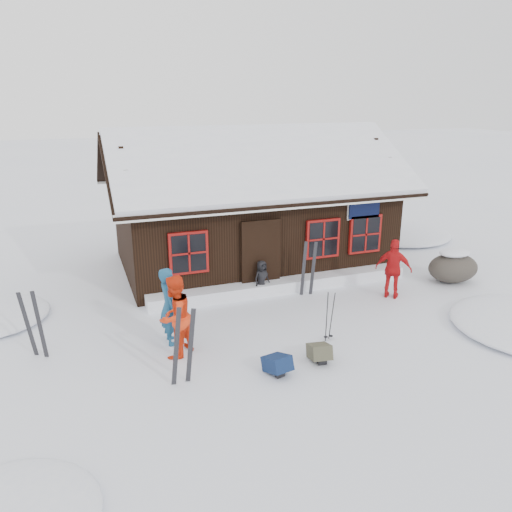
{
  "coord_description": "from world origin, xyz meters",
  "views": [
    {
      "loc": [
        -3.74,
        -9.75,
        5.24
      ],
      "look_at": [
        0.5,
        1.72,
        1.3
      ],
      "focal_mm": 35.0,
      "sensor_mm": 36.0,
      "label": 1
    }
  ],
  "objects_px": {
    "skier_orange_right": "(394,269)",
    "skier_crouched": "(262,278)",
    "backpack_blue": "(277,367)",
    "backpack_olive": "(319,355)",
    "ski_pair_left": "(183,347)",
    "ski_poles": "(329,317)",
    "skier_orange_left": "(175,317)",
    "boulder": "(453,267)",
    "skier_teal": "(169,306)"
  },
  "relations": [
    {
      "from": "boulder",
      "to": "backpack_olive",
      "type": "height_order",
      "value": "boulder"
    },
    {
      "from": "skier_orange_right",
      "to": "skier_crouched",
      "type": "relative_size",
      "value": 1.66
    },
    {
      "from": "skier_teal",
      "to": "ski_poles",
      "type": "relative_size",
      "value": 1.48
    },
    {
      "from": "skier_orange_right",
      "to": "backpack_olive",
      "type": "xyz_separation_m",
      "value": [
        -3.43,
        -2.39,
        -0.67
      ]
    },
    {
      "from": "skier_orange_right",
      "to": "ski_pair_left",
      "type": "xyz_separation_m",
      "value": [
        -6.21,
        -2.22,
        -0.07
      ]
    },
    {
      "from": "skier_orange_right",
      "to": "boulder",
      "type": "distance_m",
      "value": 2.46
    },
    {
      "from": "skier_crouched",
      "to": "backpack_blue",
      "type": "height_order",
      "value": "skier_crouched"
    },
    {
      "from": "skier_orange_right",
      "to": "skier_crouched",
      "type": "height_order",
      "value": "skier_orange_right"
    },
    {
      "from": "backpack_blue",
      "to": "backpack_olive",
      "type": "xyz_separation_m",
      "value": [
        1.0,
        0.14,
        -0.0
      ]
    },
    {
      "from": "boulder",
      "to": "skier_orange_left",
      "type": "bearing_deg",
      "value": -169.79
    },
    {
      "from": "skier_orange_left",
      "to": "ski_poles",
      "type": "distance_m",
      "value": 3.4
    },
    {
      "from": "skier_orange_left",
      "to": "boulder",
      "type": "relative_size",
      "value": 1.17
    },
    {
      "from": "skier_orange_left",
      "to": "backpack_olive",
      "type": "height_order",
      "value": "skier_orange_left"
    },
    {
      "from": "skier_crouched",
      "to": "backpack_blue",
      "type": "relative_size",
      "value": 1.8
    },
    {
      "from": "skier_teal",
      "to": "backpack_olive",
      "type": "height_order",
      "value": "skier_teal"
    },
    {
      "from": "skier_crouched",
      "to": "backpack_olive",
      "type": "relative_size",
      "value": 1.81
    },
    {
      "from": "skier_crouched",
      "to": "ski_pair_left",
      "type": "xyz_separation_m",
      "value": [
        -2.95,
        -3.62,
        0.26
      ]
    },
    {
      "from": "skier_teal",
      "to": "skier_crouched",
      "type": "xyz_separation_m",
      "value": [
        2.88,
        1.89,
        -0.38
      ]
    },
    {
      "from": "skier_orange_right",
      "to": "backpack_olive",
      "type": "height_order",
      "value": "skier_orange_right"
    },
    {
      "from": "skier_orange_right",
      "to": "skier_crouched",
      "type": "bearing_deg",
      "value": 20.67
    },
    {
      "from": "skier_orange_right",
      "to": "skier_crouched",
      "type": "distance_m",
      "value": 3.56
    },
    {
      "from": "skier_teal",
      "to": "skier_orange_left",
      "type": "bearing_deg",
      "value": 178.87
    },
    {
      "from": "skier_crouched",
      "to": "ski_pair_left",
      "type": "distance_m",
      "value": 4.68
    },
    {
      "from": "skier_orange_left",
      "to": "skier_orange_right",
      "type": "distance_m",
      "value": 6.24
    },
    {
      "from": "backpack_olive",
      "to": "boulder",
      "type": "bearing_deg",
      "value": 35.26
    },
    {
      "from": "skier_orange_right",
      "to": "backpack_blue",
      "type": "bearing_deg",
      "value": 73.71
    },
    {
      "from": "ski_poles",
      "to": "skier_orange_left",
      "type": "bearing_deg",
      "value": 171.57
    },
    {
      "from": "ski_poles",
      "to": "skier_teal",
      "type": "bearing_deg",
      "value": 161.53
    },
    {
      "from": "skier_teal",
      "to": "backpack_olive",
      "type": "bearing_deg",
      "value": -125.98
    },
    {
      "from": "skier_orange_right",
      "to": "ski_poles",
      "type": "bearing_deg",
      "value": 73.83
    },
    {
      "from": "skier_teal",
      "to": "backpack_olive",
      "type": "relative_size",
      "value": 3.21
    },
    {
      "from": "skier_orange_left",
      "to": "skier_orange_right",
      "type": "height_order",
      "value": "skier_orange_left"
    },
    {
      "from": "ski_poles",
      "to": "ski_pair_left",
      "type": "bearing_deg",
      "value": -169.79
    },
    {
      "from": "ski_pair_left",
      "to": "ski_poles",
      "type": "distance_m",
      "value": 3.47
    },
    {
      "from": "ski_pair_left",
      "to": "ski_poles",
      "type": "bearing_deg",
      "value": 24.41
    },
    {
      "from": "skier_crouched",
      "to": "backpack_blue",
      "type": "bearing_deg",
      "value": -125.52
    },
    {
      "from": "skier_orange_right",
      "to": "ski_pair_left",
      "type": "bearing_deg",
      "value": 63.59
    },
    {
      "from": "ski_pair_left",
      "to": "skier_teal",
      "type": "bearing_deg",
      "value": 101.85
    },
    {
      "from": "backpack_blue",
      "to": "ski_pair_left",
      "type": "bearing_deg",
      "value": 158.92
    },
    {
      "from": "skier_orange_left",
      "to": "ski_pair_left",
      "type": "distance_m",
      "value": 1.12
    },
    {
      "from": "backpack_blue",
      "to": "skier_teal",
      "type": "bearing_deg",
      "value": 118.8
    },
    {
      "from": "skier_orange_left",
      "to": "skier_crouched",
      "type": "relative_size",
      "value": 1.8
    },
    {
      "from": "ski_poles",
      "to": "backpack_blue",
      "type": "relative_size",
      "value": 2.15
    },
    {
      "from": "ski_pair_left",
      "to": "ski_poles",
      "type": "relative_size",
      "value": 1.36
    },
    {
      "from": "skier_orange_left",
      "to": "backpack_olive",
      "type": "xyz_separation_m",
      "value": [
        2.71,
        -1.28,
        -0.74
      ]
    },
    {
      "from": "skier_teal",
      "to": "backpack_olive",
      "type": "xyz_separation_m",
      "value": [
        2.71,
        -1.9,
        -0.73
      ]
    },
    {
      "from": "backpack_blue",
      "to": "boulder",
      "type": "bearing_deg",
      "value": 12.39
    },
    {
      "from": "skier_orange_left",
      "to": "backpack_blue",
      "type": "xyz_separation_m",
      "value": [
        1.71,
        -1.42,
        -0.74
      ]
    },
    {
      "from": "ski_pair_left",
      "to": "backpack_olive",
      "type": "xyz_separation_m",
      "value": [
        2.78,
        -0.17,
        -0.6
      ]
    },
    {
      "from": "skier_orange_left",
      "to": "ski_pair_left",
      "type": "bearing_deg",
      "value": 44.57
    }
  ]
}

